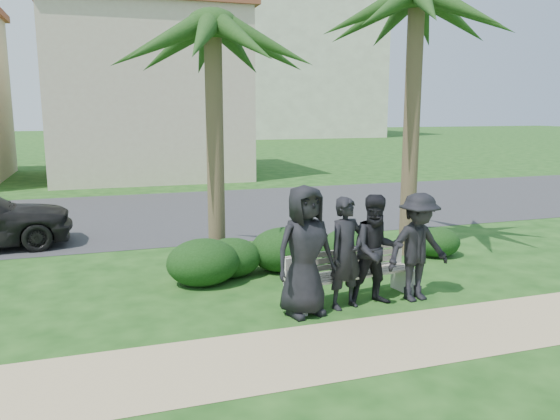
% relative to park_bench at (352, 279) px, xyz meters
% --- Properties ---
extents(ground, '(160.00, 160.00, 0.00)m').
position_rel_park_bench_xyz_m(ground, '(-0.51, 0.24, -0.34)').
color(ground, '#143D11').
rests_on(ground, ground).
extents(footpath, '(30.00, 1.60, 0.01)m').
position_rel_park_bench_xyz_m(footpath, '(-0.51, -1.56, -0.34)').
color(footpath, tan).
rests_on(footpath, ground).
extents(asphalt_street, '(160.00, 8.00, 0.01)m').
position_rel_park_bench_xyz_m(asphalt_street, '(-0.51, 8.24, -0.34)').
color(asphalt_street, '#2D2D30').
rests_on(asphalt_street, ground).
extents(stucco_bldg_right, '(8.40, 8.40, 7.30)m').
position_rel_park_bench_xyz_m(stucco_bldg_right, '(-1.51, 18.24, 3.32)').
color(stucco_bldg_right, '#C7B295').
rests_on(stucco_bldg_right, ground).
extents(hotel_tower, '(26.00, 18.00, 37.30)m').
position_rel_park_bench_xyz_m(hotel_tower, '(13.49, 55.24, 13.06)').
color(hotel_tower, beige).
rests_on(hotel_tower, ground).
extents(park_bench, '(2.24, 0.82, 0.76)m').
position_rel_park_bench_xyz_m(park_bench, '(0.00, 0.00, 0.00)').
color(park_bench, gray).
rests_on(park_bench, ground).
extents(man_a, '(1.02, 0.76, 1.89)m').
position_rel_park_bench_xyz_m(man_a, '(-0.91, -0.34, 0.60)').
color(man_a, black).
rests_on(man_a, ground).
extents(man_b, '(0.70, 0.56, 1.68)m').
position_rel_park_bench_xyz_m(man_b, '(-0.23, -0.27, 0.50)').
color(man_b, black).
rests_on(man_b, ground).
extents(man_c, '(0.89, 0.73, 1.69)m').
position_rel_park_bench_xyz_m(man_c, '(0.27, -0.28, 0.50)').
color(man_c, black).
rests_on(man_c, ground).
extents(man_d, '(1.15, 0.74, 1.69)m').
position_rel_park_bench_xyz_m(man_d, '(0.96, -0.32, 0.50)').
color(man_d, black).
rests_on(man_d, ground).
extents(hedge_b, '(1.24, 1.03, 0.81)m').
position_rel_park_bench_xyz_m(hedge_b, '(-2.05, 1.51, 0.06)').
color(hedge_b, black).
rests_on(hedge_b, ground).
extents(hedge_c, '(1.09, 0.90, 0.71)m').
position_rel_park_bench_xyz_m(hedge_c, '(-1.49, 1.81, 0.01)').
color(hedge_c, black).
rests_on(hedge_c, ground).
extents(hedge_d, '(1.26, 1.04, 0.82)m').
position_rel_park_bench_xyz_m(hedge_d, '(-0.48, 1.88, 0.07)').
color(hedge_d, black).
rests_on(hedge_d, ground).
extents(hedge_e, '(1.22, 1.00, 0.79)m').
position_rel_park_bench_xyz_m(hedge_e, '(0.75, 1.59, 0.05)').
color(hedge_e, black).
rests_on(hedge_e, ground).
extents(hedge_f, '(0.94, 0.78, 0.61)m').
position_rel_park_bench_xyz_m(hedge_f, '(2.79, 1.81, -0.04)').
color(hedge_f, black).
rests_on(hedge_f, ground).
extents(palm_left, '(3.00, 3.00, 5.33)m').
position_rel_park_bench_xyz_m(palm_left, '(-1.59, 2.56, 4.03)').
color(palm_left, brown).
rests_on(palm_left, ground).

